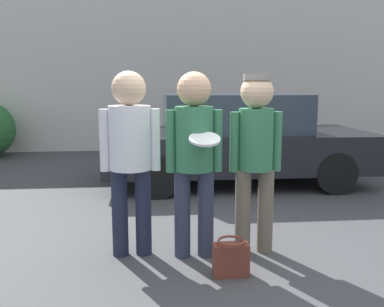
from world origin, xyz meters
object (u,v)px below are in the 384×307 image
at_px(person_left, 130,146).
at_px(handbag, 231,258).
at_px(person_right, 256,148).
at_px(person_middle_with_frisbee, 194,148).
at_px(parked_car_near, 235,139).

xyz_separation_m(person_left, handbag, (0.85, -0.54, -0.89)).
xyz_separation_m(person_right, handbag, (-0.32, -0.50, -0.87)).
distance_m(person_left, handbag, 1.35).
distance_m(person_left, person_middle_with_frisbee, 0.59).
distance_m(person_left, parked_car_near, 3.33).
bearing_deg(person_middle_with_frisbee, handbag, -59.61).
relative_size(person_middle_with_frisbee, parked_car_near, 0.41).
bearing_deg(parked_car_near, handbag, -101.73).
height_order(person_left, handbag, person_left).
height_order(person_left, parked_car_near, person_left).
height_order(parked_car_near, handbag, parked_car_near).
bearing_deg(person_middle_with_frisbee, person_left, 171.25).
height_order(person_left, person_right, person_left).
bearing_deg(person_left, person_right, -2.26).
relative_size(person_left, person_right, 1.02).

